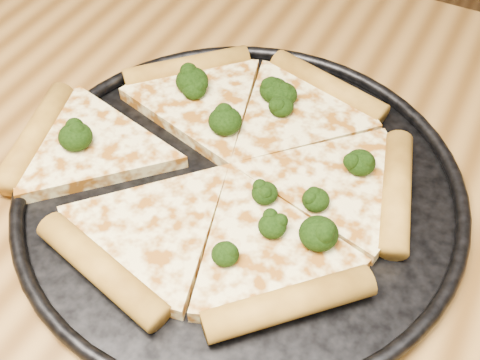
% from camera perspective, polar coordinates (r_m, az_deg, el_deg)
% --- Properties ---
extents(dining_table, '(1.20, 0.90, 0.75)m').
position_cam_1_polar(dining_table, '(0.56, -4.03, -12.86)').
color(dining_table, olive).
rests_on(dining_table, ground).
extents(pizza_pan, '(0.38, 0.38, 0.02)m').
position_cam_1_polar(pizza_pan, '(0.52, -0.00, -0.60)').
color(pizza_pan, black).
rests_on(pizza_pan, dining_table).
extents(pizza, '(0.36, 0.33, 0.02)m').
position_cam_1_polar(pizza, '(0.53, -1.63, 1.43)').
color(pizza, '#FFEF9C').
rests_on(pizza, pizza_pan).
extents(broccoli_florets, '(0.26, 0.21, 0.02)m').
position_cam_1_polar(broccoli_florets, '(0.53, 0.14, 3.87)').
color(broccoli_florets, black).
rests_on(broccoli_florets, pizza).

